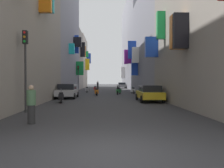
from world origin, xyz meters
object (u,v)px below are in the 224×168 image
Objects in this scene: parked_car_silver at (67,91)px; scooter_green at (119,91)px; scooter_red at (95,89)px; scooter_orange at (96,92)px; parked_car_grey at (122,85)px; scooter_white at (133,90)px; scooter_silver at (87,89)px; pedestrian_crossing at (98,85)px; scooter_black at (61,97)px; traffic_light_near_corner at (78,74)px; traffic_light_far_corner at (25,57)px; parked_car_yellow at (149,93)px; pedestrian_near_left at (31,105)px.

parked_car_silver is 8.19m from scooter_green.
scooter_red is 9.24m from scooter_orange.
parked_car_grey is 25.64m from scooter_orange.
parked_car_silver is 2.12× the size of scooter_white.
scooter_red is 1.01× the size of scooter_green.
scooter_red is at bearing 80.00° from parked_car_silver.
scooter_silver is 1.12× the size of pedestrian_crossing.
parked_car_grey is 2.32× the size of scooter_black.
traffic_light_far_corner is (-0.03, -25.90, 0.20)m from traffic_light_near_corner.
pedestrian_near_left is at bearing -125.41° from parked_car_yellow.
scooter_red is 7.97m from pedestrian_crossing.
parked_car_grey is at bearing 84.61° from scooter_green.
scooter_green is 11.68m from traffic_light_near_corner.
scooter_white is 14.36m from scooter_black.
traffic_light_near_corner reaches higher than scooter_black.
scooter_silver is (-4.47, 4.68, 0.00)m from scooter_green.
parked_car_silver reaches higher than scooter_red.
parked_car_grey is 2.32× the size of scooter_green.
scooter_green is at bearing -56.34° from traffic_light_near_corner.
traffic_light_near_corner is at bearing 92.29° from parked_car_silver.
scooter_black is at bearing -94.99° from pedestrian_crossing.
pedestrian_near_left is (-1.61, -27.20, 0.35)m from scooter_red.
scooter_white is 20.07m from traffic_light_far_corner.
traffic_light_far_corner is (-8.41, -6.55, 2.40)m from parked_car_yellow.
scooter_green is 0.91× the size of scooter_orange.
scooter_red is 4.37m from traffic_light_near_corner.
scooter_silver is at bearing 114.15° from parked_car_yellow.
scooter_white is at bearing -69.25° from pedestrian_crossing.
scooter_black is at bearing -121.51° from scooter_white.
scooter_orange and scooter_white have the same top height.
pedestrian_near_left is at bearing -93.40° from scooter_red.
pedestrian_near_left is at bearing -92.95° from pedestrian_crossing.
parked_car_silver is 2.55× the size of pedestrian_near_left.
pedestrian_crossing reaches higher than pedestrian_near_left.
pedestrian_near_left is at bearing -99.46° from parked_car_grey.
scooter_black is at bearing -106.41° from scooter_orange.
traffic_light_far_corner is (-8.56, -39.78, 2.43)m from parked_car_grey.
scooter_white is at bearing 58.49° from scooter_black.
pedestrian_near_left is (-2.15, -17.98, 0.35)m from scooter_orange.
parked_car_silver is at bearing 152.81° from parked_car_yellow.
parked_car_grey is at bearing 89.64° from scooter_white.
pedestrian_crossing is (-5.37, -7.95, 0.11)m from parked_car_grey.
scooter_white is at bearing -90.36° from parked_car_grey.
scooter_green is at bearing 101.76° from parked_car_yellow.
parked_car_silver is 2.37× the size of scooter_green.
pedestrian_near_left is 0.35× the size of traffic_light_far_corner.
parked_car_grey is 2.31× the size of scooter_red.
scooter_red is 2.99m from scooter_silver.
scooter_orange is at bearing 76.44° from traffic_light_far_corner.
parked_car_yellow is 2.30× the size of scooter_silver.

